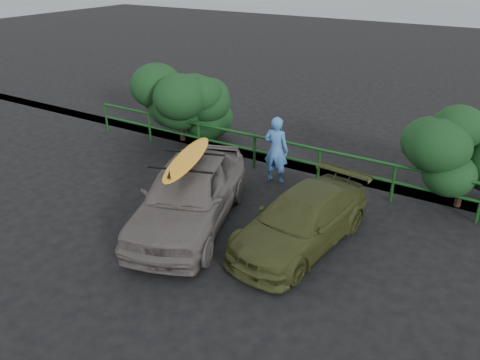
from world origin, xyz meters
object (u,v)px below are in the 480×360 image
at_px(guardrail, 285,158).
at_px(olive_vehicle, 301,220).
at_px(man, 276,150).
at_px(sedan, 189,193).
at_px(surfboard, 187,158).

height_order(guardrail, olive_vehicle, olive_vehicle).
xyz_separation_m(guardrail, olive_vehicle, (1.83, -2.94, 0.05)).
distance_m(olive_vehicle, man, 3.12).
bearing_deg(sedan, man, 59.76).
distance_m(sedan, surfboard, 0.87).
xyz_separation_m(sedan, surfboard, (0.00, 0.00, 0.87)).
distance_m(sedan, man, 3.10).
relative_size(sedan, surfboard, 1.74).
bearing_deg(guardrail, surfboard, -101.27).
bearing_deg(olive_vehicle, surfboard, -159.77).
distance_m(guardrail, olive_vehicle, 3.46).
xyz_separation_m(guardrail, surfboard, (-0.70, -3.51, 1.13)).
relative_size(guardrail, man, 7.50).
relative_size(man, surfboard, 0.70).
bearing_deg(man, surfboard, 72.05).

